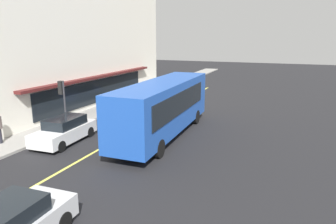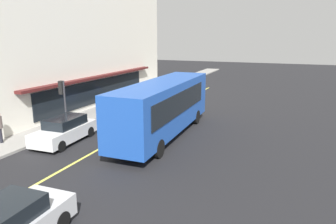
% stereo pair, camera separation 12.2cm
% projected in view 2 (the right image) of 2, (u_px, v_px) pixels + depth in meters
% --- Properties ---
extents(ground, '(120.00, 120.00, 0.00)m').
position_uv_depth(ground, '(145.00, 124.00, 22.55)').
color(ground, black).
extents(sidewalk, '(80.00, 2.45, 0.15)m').
position_uv_depth(sidewalk, '(87.00, 116.00, 24.42)').
color(sidewalk, gray).
rests_on(sidewalk, ground).
extents(lane_centre_stripe, '(36.00, 0.16, 0.01)m').
position_uv_depth(lane_centre_stripe, '(145.00, 124.00, 22.55)').
color(lane_centre_stripe, '#D8D14C').
rests_on(lane_centre_stripe, ground).
extents(storefront_building, '(25.56, 11.95, 12.00)m').
position_uv_depth(storefront_building, '(45.00, 39.00, 28.64)').
color(storefront_building, silver).
rests_on(storefront_building, ground).
extents(bus, '(11.18, 2.78, 3.50)m').
position_uv_depth(bus, '(164.00, 106.00, 19.36)').
color(bus, '#1E4CAD').
rests_on(bus, ground).
extents(traffic_light, '(0.30, 0.52, 3.20)m').
position_uv_depth(traffic_light, '(62.00, 93.00, 20.60)').
color(traffic_light, '#2D2D33').
rests_on(traffic_light, sidewalk).
extents(car_white, '(4.39, 2.05, 1.52)m').
position_uv_depth(car_white, '(65.00, 130.00, 18.45)').
color(car_white, white).
rests_on(car_white, ground).
extents(car_navy, '(4.31, 1.89, 1.52)m').
position_uv_depth(car_navy, '(147.00, 97.00, 28.46)').
color(car_navy, navy).
rests_on(car_navy, ground).
extents(pedestrian_near_storefront, '(0.34, 0.34, 1.55)m').
position_uv_depth(pedestrian_near_storefront, '(130.00, 92.00, 29.19)').
color(pedestrian_near_storefront, black).
rests_on(pedestrian_near_storefront, sidewalk).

